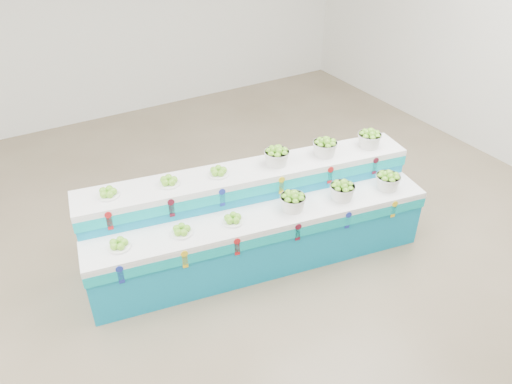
% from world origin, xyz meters
% --- Properties ---
extents(ground, '(10.00, 10.00, 0.00)m').
position_xyz_m(ground, '(0.00, 0.00, 0.00)').
color(ground, brown).
rests_on(ground, ground).
extents(back_wall, '(10.00, 0.00, 10.00)m').
position_xyz_m(back_wall, '(0.00, 5.00, 2.00)').
color(back_wall, silver).
rests_on(back_wall, ground).
extents(display_stand, '(3.85, 1.59, 1.02)m').
position_xyz_m(display_stand, '(0.68, 0.43, 0.51)').
color(display_stand, '#0D8FBF').
rests_on(display_stand, ground).
extents(plate_lower_left, '(0.26, 0.26, 0.10)m').
position_xyz_m(plate_lower_left, '(-0.82, 0.45, 0.77)').
color(plate_lower_left, white).
rests_on(plate_lower_left, display_stand).
extents(plate_lower_mid, '(0.26, 0.26, 0.10)m').
position_xyz_m(plate_lower_mid, '(-0.22, 0.35, 0.77)').
color(plate_lower_mid, white).
rests_on(plate_lower_mid, display_stand).
extents(plate_lower_right, '(0.26, 0.26, 0.10)m').
position_xyz_m(plate_lower_right, '(0.31, 0.26, 0.77)').
color(plate_lower_right, white).
rests_on(plate_lower_right, display_stand).
extents(basket_lower_left, '(0.32, 0.32, 0.21)m').
position_xyz_m(basket_lower_left, '(0.96, 0.14, 0.82)').
color(basket_lower_left, silver).
rests_on(basket_lower_left, display_stand).
extents(basket_lower_mid, '(0.32, 0.32, 0.21)m').
position_xyz_m(basket_lower_mid, '(1.54, 0.04, 0.82)').
color(basket_lower_mid, silver).
rests_on(basket_lower_mid, display_stand).
extents(basket_lower_right, '(0.32, 0.32, 0.21)m').
position_xyz_m(basket_lower_right, '(2.11, -0.06, 0.82)').
color(basket_lower_right, silver).
rests_on(basket_lower_right, display_stand).
extents(plate_upper_left, '(0.26, 0.26, 0.10)m').
position_xyz_m(plate_upper_left, '(-0.74, 0.91, 1.07)').
color(plate_upper_left, white).
rests_on(plate_upper_left, display_stand).
extents(plate_upper_mid, '(0.26, 0.26, 0.10)m').
position_xyz_m(plate_upper_mid, '(-0.14, 0.80, 1.07)').
color(plate_upper_mid, white).
rests_on(plate_upper_mid, display_stand).
extents(plate_upper_right, '(0.26, 0.26, 0.10)m').
position_xyz_m(plate_upper_right, '(0.39, 0.71, 1.07)').
color(plate_upper_right, white).
rests_on(plate_upper_right, display_stand).
extents(basket_upper_left, '(0.32, 0.32, 0.21)m').
position_xyz_m(basket_upper_left, '(1.04, 0.60, 1.12)').
color(basket_upper_left, silver).
rests_on(basket_upper_left, display_stand).
extents(basket_upper_mid, '(0.32, 0.32, 0.21)m').
position_xyz_m(basket_upper_mid, '(1.62, 0.50, 1.12)').
color(basket_upper_mid, silver).
rests_on(basket_upper_mid, display_stand).
extents(basket_upper_right, '(0.32, 0.32, 0.21)m').
position_xyz_m(basket_upper_right, '(2.19, 0.40, 1.12)').
color(basket_upper_right, silver).
rests_on(basket_upper_right, display_stand).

